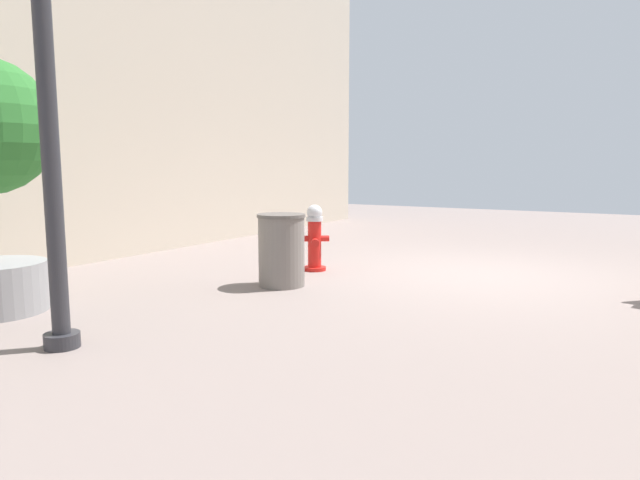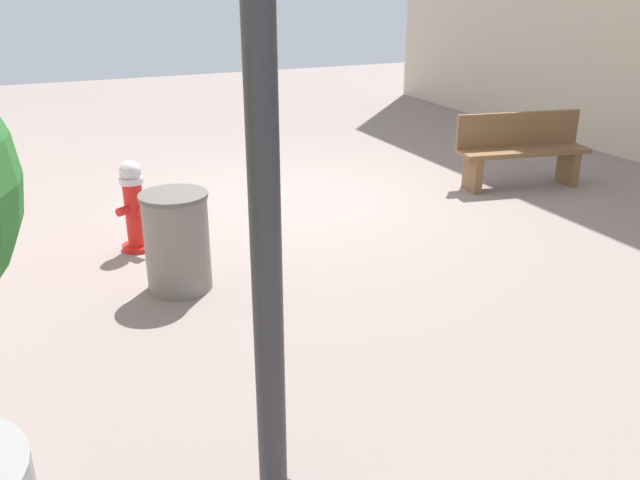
# 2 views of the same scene
# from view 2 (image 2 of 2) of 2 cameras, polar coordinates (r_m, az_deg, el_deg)

# --- Properties ---
(ground_plane) EXTENTS (23.40, 23.40, 0.00)m
(ground_plane) POSITION_cam_2_polar(r_m,az_deg,el_deg) (8.27, -1.83, 3.50)
(ground_plane) COLOR gray
(fire_hydrant) EXTENTS (0.39, 0.38, 0.92)m
(fire_hydrant) POSITION_cam_2_polar(r_m,az_deg,el_deg) (6.85, -15.69, 2.85)
(fire_hydrant) COLOR red
(fire_hydrant) RESTS_ON ground_plane
(bench_near) EXTENTS (1.77, 0.77, 0.95)m
(bench_near) POSITION_cam_2_polar(r_m,az_deg,el_deg) (9.11, 16.89, 7.55)
(bench_near) COLOR brown
(bench_near) RESTS_ON ground_plane
(trash_bin) EXTENTS (0.59, 0.59, 0.88)m
(trash_bin) POSITION_cam_2_polar(r_m,az_deg,el_deg) (5.89, -12.19, -0.14)
(trash_bin) COLOR slate
(trash_bin) RESTS_ON ground_plane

